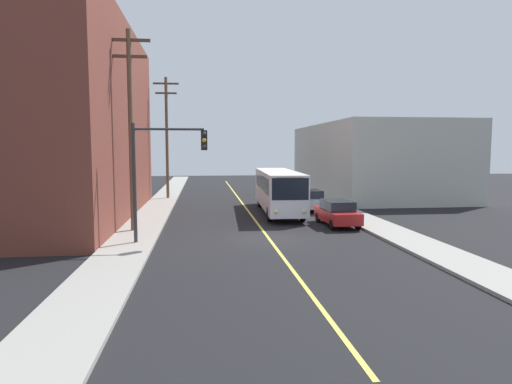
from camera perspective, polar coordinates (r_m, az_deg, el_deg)
The scene contains 12 objects.
ground_plane at distance 24.25m, azimuth 1.71°, elevation -6.05°, with size 120.00×120.00×0.00m, color black.
sidewalk_left at distance 34.03m, azimuth -13.05°, elevation -2.73°, with size 2.50×90.00×0.15m, color gray.
sidewalk_right at distance 35.51m, azimuth 10.92°, elevation -2.35°, with size 2.50×90.00×0.15m, color gray.
lane_stripe_center at distance 38.96m, azimuth -1.58°, elevation -1.68°, with size 0.16×60.00×0.01m, color #D8CC4C.
building_left_brick at distance 34.09m, azimuth -24.07°, elevation 8.22°, with size 10.00×23.45×13.52m.
building_right_warehouse at distance 49.68m, azimuth 14.47°, elevation 4.00°, with size 12.00×22.83×7.47m.
city_bus at distance 34.12m, azimuth 2.87°, elevation 0.37°, with size 3.07×12.24×3.20m.
parked_car_red at distance 28.80m, azimuth 10.35°, elevation -2.61°, with size 1.92×4.45×1.62m.
parked_car_silver at distance 35.89m, azimuth 6.95°, elevation -0.98°, with size 1.88×4.43×1.62m.
utility_pole_near at distance 26.74m, azimuth -15.73°, elevation 8.57°, with size 2.40×0.28×11.42m.
utility_pole_mid at distance 43.97m, azimuth -11.34°, elevation 7.44°, with size 2.40×0.28×11.54m.
traffic_signal_left_corner at distance 22.92m, azimuth -11.54°, elevation 4.02°, with size 3.75×0.48×6.00m.
Camera 1 is at (-3.55, -23.49, 4.83)m, focal length 31.28 mm.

